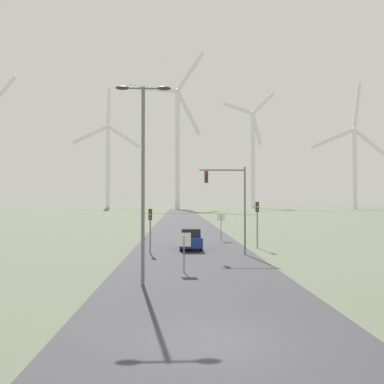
% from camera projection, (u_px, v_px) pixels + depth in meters
% --- Properties ---
extents(ground_plane, '(600.00, 600.00, 0.00)m').
position_uv_depth(ground_plane, '(215.00, 341.00, 11.26)').
color(ground_plane, '#5B6651').
extents(road_surface, '(10.00, 240.00, 0.01)m').
position_uv_depth(road_surface, '(185.00, 227.00, 59.22)').
color(road_surface, '#38383D').
rests_on(road_surface, ground).
extents(streetlamp, '(2.80, 0.32, 10.01)m').
position_uv_depth(streetlamp, '(143.00, 161.00, 18.78)').
color(streetlamp, slate).
rests_on(streetlamp, ground).
extents(stop_sign_near, '(0.81, 0.07, 2.33)m').
position_uv_depth(stop_sign_near, '(184.00, 245.00, 21.97)').
color(stop_sign_near, slate).
rests_on(stop_sign_near, ground).
extents(stop_sign_far, '(0.81, 0.07, 2.89)m').
position_uv_depth(stop_sign_far, '(221.00, 221.00, 39.43)').
color(stop_sign_far, slate).
rests_on(stop_sign_far, ground).
extents(traffic_light_post_near_left, '(0.28, 0.34, 3.56)m').
position_uv_depth(traffic_light_post_near_left, '(150.00, 221.00, 29.86)').
color(traffic_light_post_near_left, slate).
rests_on(traffic_light_post_near_left, ground).
extents(traffic_light_post_near_right, '(0.28, 0.34, 4.11)m').
position_uv_depth(traffic_light_post_near_right, '(257.00, 214.00, 32.88)').
color(traffic_light_post_near_right, slate).
rests_on(traffic_light_post_near_right, ground).
extents(traffic_light_post_mid_left, '(0.28, 0.33, 3.58)m').
position_uv_depth(traffic_light_post_mid_left, '(143.00, 214.00, 43.65)').
color(traffic_light_post_mid_left, slate).
rests_on(traffic_light_post_mid_left, ground).
extents(traffic_light_mast_overhead, '(3.64, 0.35, 6.86)m').
position_uv_depth(traffic_light_mast_overhead, '(230.00, 194.00, 29.19)').
color(traffic_light_mast_overhead, slate).
rests_on(traffic_light_mast_overhead, ground).
extents(car_approaching, '(1.89, 4.14, 1.83)m').
position_uv_depth(car_approaching, '(191.00, 239.00, 32.24)').
color(car_approaching, navy).
rests_on(car_approaching, ground).
extents(wind_turbine_left, '(35.37, 10.27, 64.77)m').
position_uv_depth(wind_turbine_left, '(108.00, 157.00, 201.44)').
color(wind_turbine_left, white).
rests_on(wind_turbine_left, ground).
extents(wind_turbine_center, '(34.60, 4.82, 73.25)m').
position_uv_depth(wind_turbine_center, '(177.00, 137.00, 170.77)').
color(wind_turbine_center, white).
rests_on(wind_turbine_center, ground).
extents(wind_turbine_right, '(29.21, 3.99, 62.54)m').
position_uv_depth(wind_turbine_right, '(253.00, 151.00, 197.11)').
color(wind_turbine_right, white).
rests_on(wind_turbine_right, ground).
extents(wind_turbine_far_right, '(41.11, 3.34, 61.89)m').
position_uv_depth(wind_turbine_far_right, '(354.00, 157.00, 181.29)').
color(wind_turbine_far_right, white).
rests_on(wind_turbine_far_right, ground).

